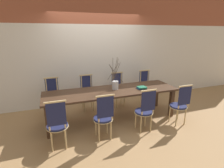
{
  "coord_description": "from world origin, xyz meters",
  "views": [
    {
      "loc": [
        -1.27,
        -3.59,
        2.01
      ],
      "look_at": [
        0.0,
        0.0,
        0.88
      ],
      "focal_mm": 28.0,
      "sensor_mm": 36.0,
      "label": 1
    }
  ],
  "objects_px": {
    "dining_table": "(112,94)",
    "book_stack": "(142,88)",
    "chair_far_center": "(118,89)",
    "vase_centerpiece": "(115,84)",
    "chair_near_center": "(145,109)"
  },
  "relations": [
    {
      "from": "vase_centerpiece",
      "to": "book_stack",
      "type": "bearing_deg",
      "value": -15.29
    },
    {
      "from": "chair_far_center",
      "to": "vase_centerpiece",
      "type": "relative_size",
      "value": 1.28
    },
    {
      "from": "dining_table",
      "to": "book_stack",
      "type": "xyz_separation_m",
      "value": [
        0.7,
        -0.12,
        0.11
      ]
    },
    {
      "from": "chair_near_center",
      "to": "book_stack",
      "type": "relative_size",
      "value": 4.31
    },
    {
      "from": "chair_near_center",
      "to": "vase_centerpiece",
      "type": "xyz_separation_m",
      "value": [
        -0.36,
        0.78,
        0.35
      ]
    },
    {
      "from": "dining_table",
      "to": "chair_near_center",
      "type": "bearing_deg",
      "value": -57.78
    },
    {
      "from": "chair_near_center",
      "to": "vase_centerpiece",
      "type": "distance_m",
      "value": 0.93
    },
    {
      "from": "chair_far_center",
      "to": "book_stack",
      "type": "xyz_separation_m",
      "value": [
        0.26,
        -0.85,
        0.26
      ]
    },
    {
      "from": "dining_table",
      "to": "book_stack",
      "type": "relative_size",
      "value": 13.97
    },
    {
      "from": "chair_near_center",
      "to": "book_stack",
      "type": "bearing_deg",
      "value": 68.24
    },
    {
      "from": "chair_far_center",
      "to": "book_stack",
      "type": "height_order",
      "value": "chair_far_center"
    },
    {
      "from": "dining_table",
      "to": "book_stack",
      "type": "height_order",
      "value": "book_stack"
    },
    {
      "from": "dining_table",
      "to": "chair_far_center",
      "type": "relative_size",
      "value": 3.24
    },
    {
      "from": "dining_table",
      "to": "chair_far_center",
      "type": "xyz_separation_m",
      "value": [
        0.44,
        0.73,
        -0.15
      ]
    },
    {
      "from": "vase_centerpiece",
      "to": "book_stack",
      "type": "height_order",
      "value": "vase_centerpiece"
    }
  ]
}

